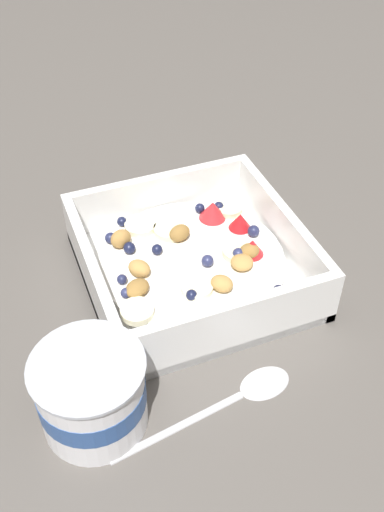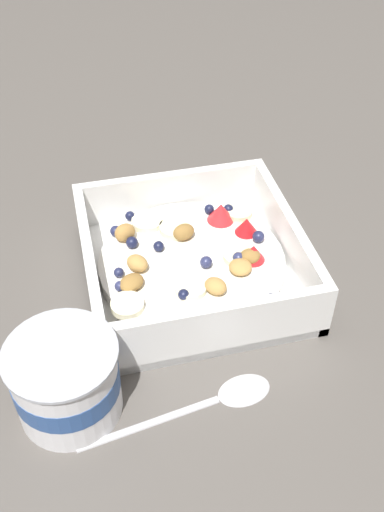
% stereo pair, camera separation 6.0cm
% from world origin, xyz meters
% --- Properties ---
extents(ground_plane, '(2.40, 2.40, 0.00)m').
position_xyz_m(ground_plane, '(0.00, 0.00, 0.00)').
color(ground_plane, '#56514C').
extents(fruit_bowl, '(0.21, 0.21, 0.06)m').
position_xyz_m(fruit_bowl, '(-0.01, 0.01, 0.02)').
color(fruit_bowl, white).
rests_on(fruit_bowl, ground).
extents(spoon, '(0.05, 0.17, 0.01)m').
position_xyz_m(spoon, '(-0.16, 0.03, 0.00)').
color(spoon, silver).
rests_on(spoon, ground).
extents(yogurt_cup, '(0.09, 0.09, 0.07)m').
position_xyz_m(yogurt_cup, '(-0.14, 0.15, 0.04)').
color(yogurt_cup, white).
rests_on(yogurt_cup, ground).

